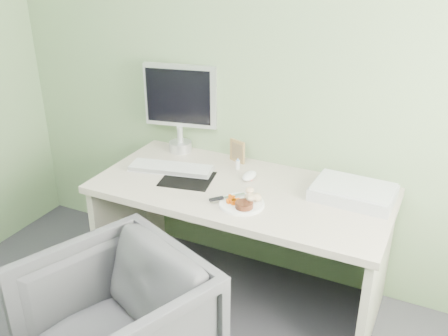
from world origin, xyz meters
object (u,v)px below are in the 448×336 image
at_px(scanner, 353,193).
at_px(monitor, 180,103).
at_px(plate, 242,204).
at_px(desk_chair, 116,330).
at_px(desk, 241,217).

height_order(scanner, monitor, monitor).
bearing_deg(plate, monitor, 142.25).
bearing_deg(desk_chair, scanner, 72.93).
bearing_deg(scanner, monitor, 173.17).
bearing_deg(scanner, desk_chair, -127.34).
distance_m(desk, desk_chair, 0.90).
xyz_separation_m(scanner, monitor, (-1.12, 0.17, 0.27)).
xyz_separation_m(plate, desk_chair, (-0.32, -0.67, -0.40)).
xyz_separation_m(desk, monitor, (-0.55, 0.31, 0.49)).
bearing_deg(desk, monitor, 150.24).
height_order(monitor, desk_chair, monitor).
distance_m(desk, monitor, 0.80).
bearing_deg(desk_chair, plate, 86.84).
xyz_separation_m(desk, plate, (0.08, -0.17, 0.19)).
bearing_deg(desk, scanner, 13.80).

